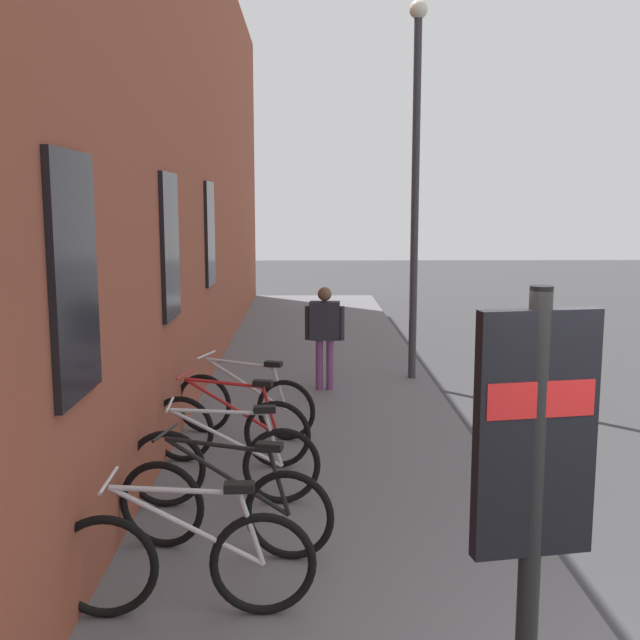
# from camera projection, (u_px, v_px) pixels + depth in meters

# --- Properties ---
(ground) EXTENTS (60.00, 60.00, 0.00)m
(ground) POSITION_uv_depth(u_px,v_px,m) (551.00, 441.00, 9.32)
(ground) COLOR #38383A
(sidewalk_pavement) EXTENTS (24.00, 3.50, 0.12)m
(sidewalk_pavement) POSITION_uv_depth(u_px,v_px,m) (322.00, 396.00, 11.24)
(sidewalk_pavement) COLOR slate
(sidewalk_pavement) RESTS_ON ground
(station_facade) EXTENTS (22.00, 0.65, 7.41)m
(station_facade) POSITION_uv_depth(u_px,v_px,m) (187.00, 148.00, 11.63)
(station_facade) COLOR brown
(station_facade) RESTS_ON ground
(bicycle_nearest_sign) EXTENTS (0.48, 1.77, 0.97)m
(bicycle_nearest_sign) POSITION_uv_depth(u_px,v_px,m) (185.00, 561.00, 5.08)
(bicycle_nearest_sign) COLOR black
(bicycle_nearest_sign) RESTS_ON sidewalk_pavement
(bicycle_under_window) EXTENTS (0.56, 1.74, 0.97)m
(bicycle_under_window) POSITION_uv_depth(u_px,v_px,m) (225.00, 506.00, 6.00)
(bicycle_under_window) COLOR black
(bicycle_under_window) RESTS_ON sidewalk_pavement
(bicycle_end_of_row) EXTENTS (0.48, 1.77, 0.97)m
(bicycle_end_of_row) POSITION_uv_depth(u_px,v_px,m) (225.00, 464.00, 6.97)
(bicycle_end_of_row) COLOR black
(bicycle_end_of_row) RESTS_ON sidewalk_pavement
(bicycle_far_end) EXTENTS (0.53, 1.75, 0.97)m
(bicycle_far_end) POSITION_uv_depth(u_px,v_px,m) (230.00, 429.00, 8.06)
(bicycle_far_end) COLOR black
(bicycle_far_end) RESTS_ON sidewalk_pavement
(bicycle_beside_lamp) EXTENTS (0.67, 1.71, 0.97)m
(bicycle_beside_lamp) POSITION_uv_depth(u_px,v_px,m) (245.00, 404.00, 9.05)
(bicycle_beside_lamp) COLOR black
(bicycle_beside_lamp) RESTS_ON sidewalk_pavement
(transit_info_sign) EXTENTS (0.17, 0.56, 2.40)m
(transit_info_sign) POSITION_uv_depth(u_px,v_px,m) (534.00, 467.00, 3.35)
(transit_info_sign) COLOR black
(transit_info_sign) RESTS_ON sidewalk_pavement
(pedestrian_near_bus) EXTENTS (0.26, 0.59, 1.54)m
(pedestrian_near_bus) POSITION_uv_depth(u_px,v_px,m) (325.00, 327.00, 11.26)
(pedestrian_near_bus) COLOR #723F72
(pedestrian_near_bus) RESTS_ON sidewalk_pavement
(street_lamp) EXTENTS (0.28, 0.28, 5.74)m
(street_lamp) POSITION_uv_depth(u_px,v_px,m) (416.00, 163.00, 11.67)
(street_lamp) COLOR #333338
(street_lamp) RESTS_ON sidewalk_pavement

